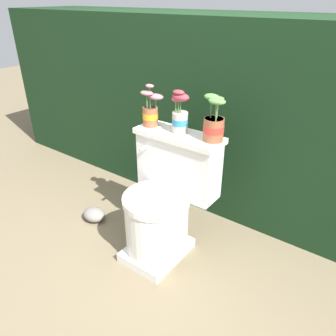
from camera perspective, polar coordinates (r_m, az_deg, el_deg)
ground_plane at (r=2.02m, az=-1.60°, el=-14.38°), size 12.00×12.00×0.00m
hedge_backdrop at (r=2.37m, az=11.66°, el=9.47°), size 4.07×0.71×1.26m
toilet at (r=1.85m, az=-0.52°, el=-6.12°), size 0.50×0.49×0.70m
potted_plant_left at (r=1.84m, az=-3.03°, el=9.86°), size 0.12×0.09×0.24m
potted_plant_midleft at (r=1.74m, az=2.03°, el=9.20°), size 0.10×0.09×0.23m
potted_plant_middle at (r=1.65m, az=8.00°, el=7.80°), size 0.13×0.12×0.24m
garden_stone at (r=2.29m, az=-12.74°, el=-7.90°), size 0.16×0.13×0.09m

